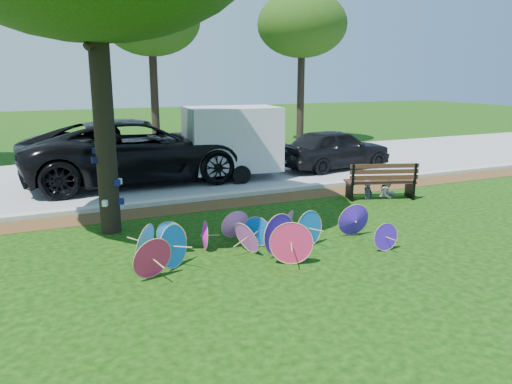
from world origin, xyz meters
TOP-DOWN VIEW (x-y plane):
  - ground at (0.00, 0.00)m, footprint 90.00×90.00m
  - mulch_strip at (0.00, 4.50)m, footprint 90.00×1.00m
  - curb at (0.00, 5.20)m, footprint 90.00×0.30m
  - street at (0.00, 9.35)m, footprint 90.00×8.00m
  - parasol_pile at (-0.22, 0.72)m, footprint 5.29×2.09m
  - black_van at (-0.79, 8.33)m, footprint 7.36×3.44m
  - dark_pickup at (6.27, 7.70)m, footprint 4.54×2.21m
  - cargo_trailer at (2.18, 7.63)m, footprint 3.14×2.16m
  - park_bench at (4.95, 3.35)m, footprint 2.12×1.36m
  - person_left at (4.60, 3.40)m, footprint 0.45×0.39m
  - person_right at (5.30, 3.40)m, footprint 0.66×0.56m
  - bg_trees at (0.34, 14.65)m, footprint 22.02×5.84m

SIDE VIEW (x-z plane):
  - ground at x=0.00m, z-range 0.00..0.00m
  - mulch_strip at x=0.00m, z-range 0.00..0.01m
  - street at x=0.00m, z-range 0.00..0.01m
  - curb at x=0.00m, z-range 0.00..0.12m
  - parasol_pile at x=-0.22m, z-range -0.06..0.79m
  - park_bench at x=4.95m, z-range 0.00..1.03m
  - person_left at x=4.60m, z-range 0.00..1.04m
  - person_right at x=5.30m, z-range 0.00..1.18m
  - dark_pickup at x=6.27m, z-range 0.00..1.49m
  - black_van at x=-0.79m, z-range 0.00..2.04m
  - cargo_trailer at x=2.18m, z-range 0.00..2.69m
  - bg_trees at x=0.34m, z-range 2.07..9.47m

